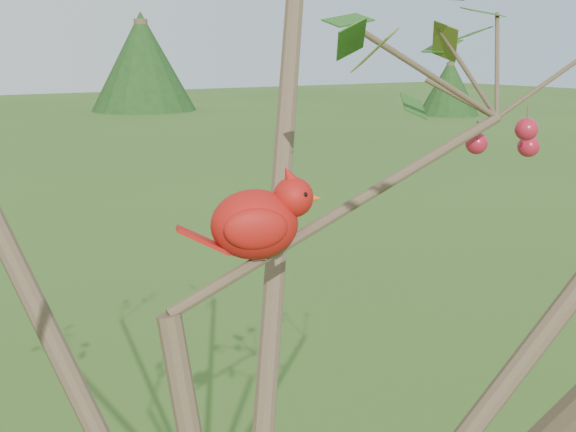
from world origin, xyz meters
name	(u,v)px	position (x,y,z in m)	size (l,w,h in m)	color
crabapple_tree	(259,205)	(0.03, -0.02, 2.12)	(2.35, 2.05, 2.95)	#3B2D20
cardinal	(259,220)	(0.09, 0.09, 2.07)	(0.21, 0.14, 0.15)	red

